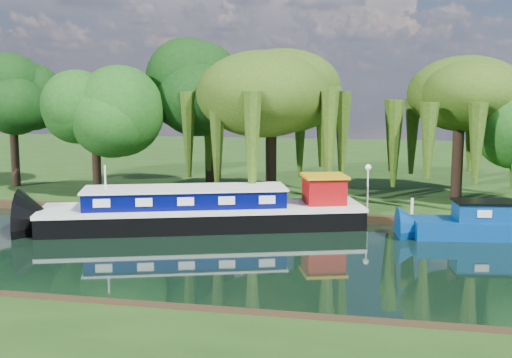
# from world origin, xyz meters

# --- Properties ---
(ground) EXTENTS (120.00, 120.00, 0.00)m
(ground) POSITION_xyz_m (0.00, 0.00, 0.00)
(ground) COLOR black
(far_bank) EXTENTS (120.00, 52.00, 0.45)m
(far_bank) POSITION_xyz_m (0.00, 34.00, 0.23)
(far_bank) COLOR #1A340E
(far_bank) RESTS_ON ground
(dutch_barge) EXTENTS (17.41, 9.15, 3.60)m
(dutch_barge) POSITION_xyz_m (-7.84, 5.22, 0.89)
(dutch_barge) COLOR black
(dutch_barge) RESTS_ON ground
(red_dinghy) EXTENTS (3.53, 2.55, 0.72)m
(red_dinghy) POSITION_xyz_m (-10.42, 7.10, 0.00)
(red_dinghy) COLOR maroon
(red_dinghy) RESTS_ON ground
(willow_left) EXTENTS (7.44, 7.44, 8.91)m
(willow_left) POSITION_xyz_m (-5.66, 12.45, 6.92)
(willow_left) COLOR black
(willow_left) RESTS_ON far_bank
(willow_right) EXTENTS (6.68, 6.68, 8.13)m
(willow_right) POSITION_xyz_m (5.88, 14.52, 6.38)
(willow_right) COLOR black
(willow_right) RESTS_ON far_bank
(tree_far_left) EXTENTS (5.03, 5.03, 8.11)m
(tree_far_left) POSITION_xyz_m (-16.65, 10.48, 6.00)
(tree_far_left) COLOR black
(tree_far_left) RESTS_ON far_bank
(tree_far_back) EXTENTS (5.03, 5.03, 8.45)m
(tree_far_back) POSITION_xyz_m (-24.48, 13.67, 6.35)
(tree_far_back) COLOR black
(tree_far_back) RESTS_ON far_bank
(tree_far_mid) EXTENTS (5.75, 5.75, 9.41)m
(tree_far_mid) POSITION_xyz_m (-10.42, 15.01, 6.93)
(tree_far_mid) COLOR black
(tree_far_mid) RESTS_ON far_bank
(lamppost) EXTENTS (0.36, 0.36, 2.56)m
(lamppost) POSITION_xyz_m (0.50, 10.50, 2.42)
(lamppost) COLOR silver
(lamppost) RESTS_ON far_bank
(mooring_posts) EXTENTS (19.16, 0.16, 1.00)m
(mooring_posts) POSITION_xyz_m (-0.50, 8.40, 0.95)
(mooring_posts) COLOR silver
(mooring_posts) RESTS_ON far_bank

